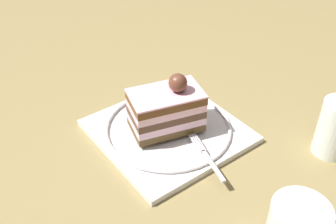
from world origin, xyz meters
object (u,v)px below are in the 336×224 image
object	(u,v)px
dessert_plate	(168,130)
cake_slice	(166,109)
fork	(206,155)
drink_glass_near	(335,131)

from	to	relation	value
dessert_plate	cake_slice	bearing A→B (deg)	-99.29
dessert_plate	fork	world-z (taller)	fork
dessert_plate	cake_slice	size ratio (longest dim) A/B	1.90
fork	drink_glass_near	distance (m)	0.21
cake_slice	fork	distance (m)	0.10
cake_slice	drink_glass_near	world-z (taller)	cake_slice
dessert_plate	drink_glass_near	bearing A→B (deg)	35.85
dessert_plate	cake_slice	distance (m)	0.05
drink_glass_near	dessert_plate	bearing A→B (deg)	-144.15
cake_slice	drink_glass_near	xyz separation A→B (m)	(0.22, 0.16, -0.01)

